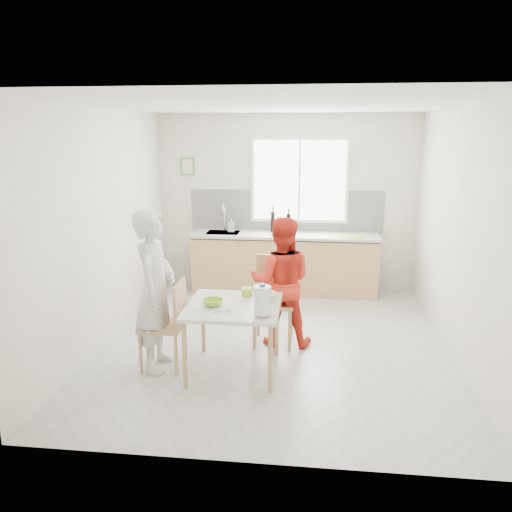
{
  "coord_description": "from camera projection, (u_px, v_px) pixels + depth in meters",
  "views": [
    {
      "loc": [
        0.4,
        -5.49,
        2.41
      ],
      "look_at": [
        -0.24,
        0.2,
        0.99
      ],
      "focal_mm": 35.0,
      "sensor_mm": 36.0,
      "label": 1
    }
  ],
  "objects": [
    {
      "name": "ground",
      "position": [
        274.0,
        342.0,
        5.91
      ],
      "size": [
        4.5,
        4.5,
        0.0
      ],
      "primitive_type": "plane",
      "color": "#B7B7B2",
      "rests_on": "ground"
    },
    {
      "name": "wine_bottle_b",
      "position": [
        288.0,
        223.0,
        7.61
      ],
      "size": [
        0.07,
        0.07,
        0.3
      ],
      "primitive_type": "cylinder",
      "color": "black",
      "rests_on": "kitchen_counter"
    },
    {
      "name": "person_white",
      "position": [
        156.0,
        291.0,
        5.1
      ],
      "size": [
        0.4,
        0.61,
        1.68
      ],
      "primitive_type": "imported",
      "rotation": [
        0.0,
        0.0,
        1.57
      ],
      "color": "silver",
      "rests_on": "ground"
    },
    {
      "name": "picture_frame",
      "position": [
        187.0,
        166.0,
        7.78
      ],
      "size": [
        0.22,
        0.03,
        0.28
      ],
      "color": "#569945",
      "rests_on": "room_shell"
    },
    {
      "name": "chair_left",
      "position": [
        169.0,
        321.0,
        5.16
      ],
      "size": [
        0.43,
        0.43,
        0.94
      ],
      "rotation": [
        0.0,
        0.0,
        -1.57
      ],
      "color": "tan",
      "rests_on": "ground"
    },
    {
      "name": "window",
      "position": [
        299.0,
        181.0,
        7.63
      ],
      "size": [
        1.5,
        0.06,
        1.3
      ],
      "color": "white",
      "rests_on": "room_shell"
    },
    {
      "name": "bowl_green",
      "position": [
        213.0,
        303.0,
        5.0
      ],
      "size": [
        0.2,
        0.2,
        0.06
      ],
      "primitive_type": "imported",
      "rotation": [
        0.0,
        0.0,
        0.0
      ],
      "color": "#83C22C",
      "rests_on": "dining_table"
    },
    {
      "name": "chair_far",
      "position": [
        274.0,
        295.0,
        5.84
      ],
      "size": [
        0.47,
        0.47,
        1.02
      ],
      "rotation": [
        0.0,
        0.0,
        0.0
      ],
      "color": "tan",
      "rests_on": "ground"
    },
    {
      "name": "wine_bottle_a",
      "position": [
        273.0,
        222.0,
        7.67
      ],
      "size": [
        0.07,
        0.07,
        0.32
      ],
      "primitive_type": "cylinder",
      "color": "black",
      "rests_on": "kitchen_counter"
    },
    {
      "name": "bowl_white",
      "position": [
        265.0,
        295.0,
        5.24
      ],
      "size": [
        0.22,
        0.22,
        0.05
      ],
      "primitive_type": "imported",
      "rotation": [
        0.0,
        0.0,
        0.0
      ],
      "color": "white",
      "rests_on": "dining_table"
    },
    {
      "name": "room_shell",
      "position": [
        276.0,
        204.0,
        5.52
      ],
      "size": [
        4.5,
        4.5,
        4.5
      ],
      "color": "silver",
      "rests_on": "ground"
    },
    {
      "name": "spoon",
      "position": [
        222.0,
        311.0,
        4.83
      ],
      "size": [
        0.15,
        0.07,
        0.01
      ],
      "primitive_type": "cylinder",
      "rotation": [
        0.0,
        1.57,
        0.35
      ],
      "color": "#A5A5AA",
      "rests_on": "dining_table"
    },
    {
      "name": "person_red",
      "position": [
        281.0,
        282.0,
        5.7
      ],
      "size": [
        0.73,
        0.57,
        1.5
      ],
      "primitive_type": "imported",
      "rotation": [
        0.0,
        0.0,
        3.14
      ],
      "color": "red",
      "rests_on": "ground"
    },
    {
      "name": "green_box",
      "position": [
        247.0,
        292.0,
        5.29
      ],
      "size": [
        0.1,
        0.1,
        0.09
      ],
      "primitive_type": "cube",
      "rotation": [
        0.0,
        0.0,
        0.0
      ],
      "color": "#A0C02C",
      "rests_on": "dining_table"
    },
    {
      "name": "cutting_board",
      "position": [
        351.0,
        236.0,
        7.35
      ],
      "size": [
        0.42,
        0.36,
        0.01
      ],
      "primitive_type": "cube",
      "rotation": [
        0.0,
        0.0,
        -0.36
      ],
      "color": "#94C22C",
      "rests_on": "kitchen_counter"
    },
    {
      "name": "soap_bottle",
      "position": [
        231.0,
        225.0,
        7.72
      ],
      "size": [
        0.1,
        0.1,
        0.21
      ],
      "primitive_type": "imported",
      "rotation": [
        0.0,
        0.0,
        0.08
      ],
      "color": "#999999",
      "rests_on": "kitchen_counter"
    },
    {
      "name": "backsplash",
      "position": [
        286.0,
        211.0,
        7.78
      ],
      "size": [
        3.0,
        0.02,
        0.65
      ],
      "primitive_type": "cube",
      "color": "white",
      "rests_on": "room_shell"
    },
    {
      "name": "jar_amber",
      "position": [
        282.0,
        227.0,
        7.67
      ],
      "size": [
        0.06,
        0.06,
        0.16
      ],
      "primitive_type": "cylinder",
      "color": "olive",
      "rests_on": "kitchen_counter"
    },
    {
      "name": "dining_table",
      "position": [
        234.0,
        312.0,
        5.06
      ],
      "size": [
        0.94,
        0.94,
        0.72
      ],
      "rotation": [
        0.0,
        0.0,
        0.0
      ],
      "color": "silver",
      "rests_on": "ground"
    },
    {
      "name": "kitchen_counter",
      "position": [
        284.0,
        266.0,
        7.7
      ],
      "size": [
        2.84,
        0.64,
        1.37
      ],
      "color": "tan",
      "rests_on": "ground"
    },
    {
      "name": "milk_jug",
      "position": [
        263.0,
        300.0,
        4.69
      ],
      "size": [
        0.23,
        0.17,
        0.3
      ],
      "rotation": [
        0.0,
        0.0,
        0.0
      ],
      "color": "white",
      "rests_on": "dining_table"
    }
  ]
}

